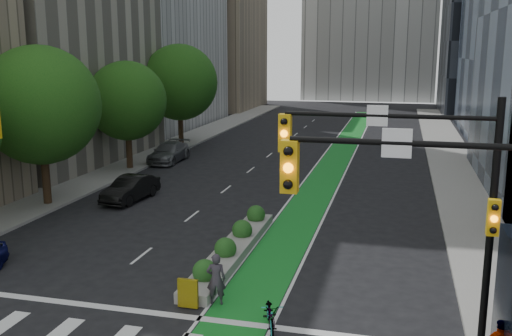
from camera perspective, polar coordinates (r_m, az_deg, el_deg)
The scene contains 16 objects.
ground at distance 18.76m, azimuth -12.38°, elevation -15.49°, with size 160.00×160.00×0.00m, color black.
sidewalk_left at distance 45.15m, azimuth -11.69°, elevation 0.76°, with size 3.60×90.00×0.15m, color gray.
sidewalk_right at distance 40.89m, azimuth 19.61°, elevation -0.82°, with size 3.60×90.00×0.15m, color gray.
bike_lane_paint at distance 45.86m, azimuth 8.06°, elevation 0.97°, with size 2.20×70.00×0.01m, color #177F27.
building_tan_far at distance 85.56m, azimuth -4.85°, elevation 14.74°, with size 14.00×16.00×26.00m, color tan.
building_dark_end at distance 83.89m, azimuth 23.42°, elevation 14.59°, with size 14.00×18.00×28.00m, color black.
tree_mid at distance 32.85m, azimuth -20.75°, elevation 5.88°, with size 6.40×6.40×8.78m.
tree_midfar at distance 41.47m, azimuth -12.78°, elevation 6.56°, with size 5.60×5.60×7.76m.
tree_far at distance 50.51m, azimuth -7.65°, elevation 8.48°, with size 6.60×6.60×9.00m.
signal_right at distance 15.74m, azimuth 17.18°, elevation -2.37°, with size 5.82×0.51×7.20m.
signal_far_right at distance 11.47m, azimuth 19.71°, elevation -8.05°, with size 4.82×0.51×7.20m.
median_planter at distance 24.22m, azimuth -2.34°, elevation -7.87°, with size 1.20×10.26×1.10m.
bicycle at distance 18.18m, azimuth 1.47°, elevation -14.41°, with size 0.65×1.87×0.98m, color gray.
cyclist at distance 19.65m, azimuth -4.02°, elevation -11.02°, with size 0.66×0.43×1.81m, color #37313A.
parked_car_left_mid at distance 33.39m, azimuth -12.43°, elevation -2.02°, with size 1.49×4.28×1.41m, color black.
parked_car_left_far at distance 44.39m, azimuth -8.71°, elevation 1.55°, with size 2.07×5.08×1.47m, color #585A5D.
Camera 1 is at (7.76, -14.81, 8.51)m, focal length 40.00 mm.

